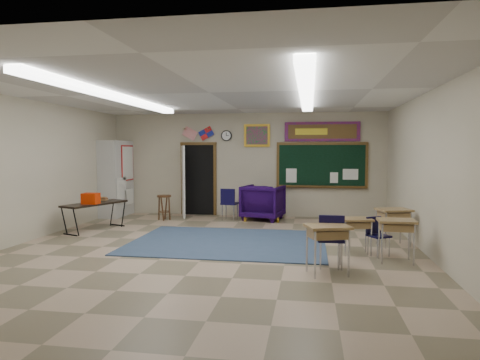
% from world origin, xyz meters
% --- Properties ---
extents(floor, '(9.00, 9.00, 0.00)m').
position_xyz_m(floor, '(0.00, 0.00, 0.00)').
color(floor, tan).
rests_on(floor, ground).
extents(back_wall, '(8.00, 0.04, 3.00)m').
position_xyz_m(back_wall, '(0.00, 4.50, 1.50)').
color(back_wall, '#B8AE95').
rests_on(back_wall, floor).
extents(front_wall, '(8.00, 0.04, 3.00)m').
position_xyz_m(front_wall, '(0.00, -4.50, 1.50)').
color(front_wall, '#B8AE95').
rests_on(front_wall, floor).
extents(left_wall, '(0.04, 9.00, 3.00)m').
position_xyz_m(left_wall, '(-4.00, 0.00, 1.50)').
color(left_wall, '#B8AE95').
rests_on(left_wall, floor).
extents(right_wall, '(0.04, 9.00, 3.00)m').
position_xyz_m(right_wall, '(4.00, 0.00, 1.50)').
color(right_wall, '#B8AE95').
rests_on(right_wall, floor).
extents(ceiling, '(8.00, 9.00, 0.04)m').
position_xyz_m(ceiling, '(0.00, 0.00, 3.00)').
color(ceiling, white).
rests_on(ceiling, back_wall).
extents(area_rug, '(4.00, 3.00, 0.02)m').
position_xyz_m(area_rug, '(0.20, 0.80, 0.01)').
color(area_rug, '#31425E').
rests_on(area_rug, floor).
extents(fluorescent_strips, '(3.86, 6.00, 0.10)m').
position_xyz_m(fluorescent_strips, '(0.00, 0.00, 2.94)').
color(fluorescent_strips, white).
rests_on(fluorescent_strips, ceiling).
extents(doorway, '(1.10, 0.89, 2.16)m').
position_xyz_m(doorway, '(-1.50, 4.35, 1.06)').
color(doorway, black).
rests_on(doorway, back_wall).
extents(chalkboard, '(2.55, 0.14, 1.30)m').
position_xyz_m(chalkboard, '(2.20, 4.46, 1.46)').
color(chalkboard, brown).
rests_on(chalkboard, back_wall).
extents(bulletin_board, '(2.10, 0.05, 0.55)m').
position_xyz_m(bulletin_board, '(2.20, 4.47, 2.45)').
color(bulletin_board, red).
rests_on(bulletin_board, back_wall).
extents(framed_art_print, '(0.75, 0.05, 0.65)m').
position_xyz_m(framed_art_print, '(0.35, 4.47, 2.35)').
color(framed_art_print, '#B08522').
rests_on(framed_art_print, back_wall).
extents(wall_clock, '(0.32, 0.05, 0.32)m').
position_xyz_m(wall_clock, '(-0.55, 4.47, 2.35)').
color(wall_clock, black).
rests_on(wall_clock, back_wall).
extents(wall_flags, '(1.16, 0.06, 0.70)m').
position_xyz_m(wall_flags, '(-1.40, 4.44, 2.48)').
color(wall_flags, red).
rests_on(wall_flags, back_wall).
extents(storage_cabinet, '(0.59, 1.25, 2.20)m').
position_xyz_m(storage_cabinet, '(-3.71, 3.85, 1.10)').
color(storage_cabinet, '#AEADA9').
rests_on(storage_cabinet, floor).
extents(wingback_armchair, '(1.23, 1.26, 0.97)m').
position_xyz_m(wingback_armchair, '(0.60, 3.85, 0.49)').
color(wingback_armchair, black).
rests_on(wingback_armchair, floor).
extents(student_chair_reading, '(0.49, 0.49, 0.88)m').
position_xyz_m(student_chair_reading, '(-0.29, 3.60, 0.44)').
color(student_chair_reading, black).
rests_on(student_chair_reading, floor).
extents(student_chair_desk_a, '(0.45, 0.45, 0.89)m').
position_xyz_m(student_chair_desk_a, '(2.23, -0.79, 0.45)').
color(student_chair_desk_a, black).
rests_on(student_chair_desk_a, floor).
extents(student_chair_desk_b, '(0.48, 0.48, 0.70)m').
position_xyz_m(student_chair_desk_b, '(3.13, 0.13, 0.35)').
color(student_chair_desk_b, black).
rests_on(student_chair_desk_b, floor).
extents(student_desk_front_left, '(0.62, 0.50, 0.67)m').
position_xyz_m(student_desk_front_left, '(2.73, 0.19, 0.38)').
color(student_desk_front_left, '#9C7C49').
rests_on(student_desk_front_left, floor).
extents(student_desk_front_right, '(0.74, 0.64, 0.75)m').
position_xyz_m(student_desk_front_right, '(3.55, 1.01, 0.42)').
color(student_desk_front_right, '#9C7C49').
rests_on(student_desk_front_right, floor).
extents(student_desk_back_left, '(0.76, 0.66, 0.77)m').
position_xyz_m(student_desk_back_left, '(2.15, -1.22, 0.43)').
color(student_desk_back_left, '#9C7C49').
rests_on(student_desk_back_left, floor).
extents(student_desk_back_right, '(0.62, 0.46, 0.74)m').
position_xyz_m(student_desk_back_right, '(3.35, -0.28, 0.41)').
color(student_desk_back_right, '#9C7C49').
rests_on(student_desk_back_right, floor).
extents(folding_table, '(1.07, 1.71, 0.92)m').
position_xyz_m(folding_table, '(-3.20, 1.59, 0.37)').
color(folding_table, black).
rests_on(folding_table, floor).
extents(wooden_stool, '(0.39, 0.39, 0.69)m').
position_xyz_m(wooden_stool, '(-2.09, 3.35, 0.35)').
color(wooden_stool, '#492F16').
rests_on(wooden_stool, floor).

